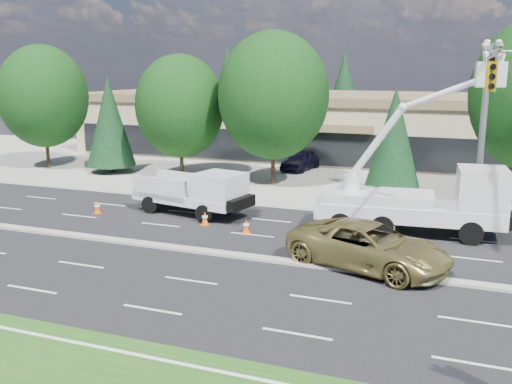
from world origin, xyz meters
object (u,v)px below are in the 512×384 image
at_px(bucket_truck, 429,194).
at_px(signal_mast, 486,108).
at_px(minivan, 369,246).
at_px(utility_pickup, 196,197).

bearing_deg(bucket_truck, signal_mast, 13.75).
xyz_separation_m(signal_mast, minivan, (-4.04, -6.44, -5.15)).
height_order(utility_pickup, minivan, utility_pickup).
height_order(signal_mast, utility_pickup, signal_mast).
distance_m(signal_mast, minivan, 9.18).
height_order(signal_mast, bucket_truck, bucket_truck).
height_order(signal_mast, minivan, signal_mast).
xyz_separation_m(utility_pickup, bucket_truck, (12.01, 0.55, 0.99)).
xyz_separation_m(utility_pickup, minivan, (10.19, -5.13, -0.10)).
relative_size(utility_pickup, minivan, 1.02).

